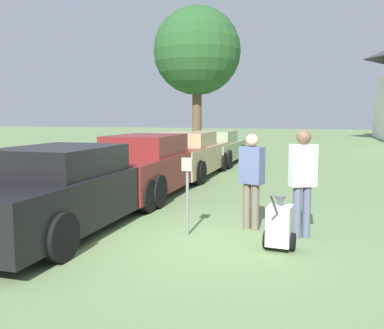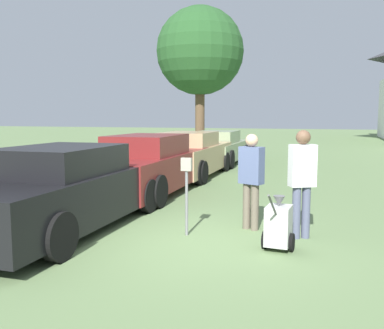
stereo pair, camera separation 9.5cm
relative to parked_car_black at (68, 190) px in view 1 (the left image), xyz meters
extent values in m
plane|color=#607A4C|center=(2.38, -0.03, -0.72)|extent=(120.00, 120.00, 0.00)
cube|color=black|center=(0.00, 0.04, -0.10)|extent=(1.85, 5.16, 0.83)
cube|color=black|center=(0.00, -0.17, 0.56)|extent=(1.60, 2.18, 0.49)
cylinder|color=black|center=(-0.90, 1.62, -0.36)|extent=(0.19, 0.72, 0.71)
cylinder|color=black|center=(0.86, 1.64, -0.36)|extent=(0.19, 0.72, 0.71)
cylinder|color=black|center=(0.89, -1.55, -0.36)|extent=(0.19, 0.72, 0.71)
cube|color=maroon|center=(0.00, 3.76, -0.09)|extent=(1.85, 5.30, 0.84)
cube|color=maroon|center=(0.00, 3.55, 0.58)|extent=(1.60, 2.24, 0.51)
cylinder|color=black|center=(-0.90, 5.38, -0.34)|extent=(0.19, 0.75, 0.75)
cylinder|color=black|center=(0.86, 5.40, -0.34)|extent=(0.19, 0.75, 0.75)
cylinder|color=black|center=(-0.86, 2.11, -0.34)|extent=(0.19, 0.75, 0.75)
cylinder|color=black|center=(0.90, 2.13, -0.34)|extent=(0.19, 0.75, 0.75)
cube|color=tan|center=(0.00, 7.14, -0.10)|extent=(1.85, 5.04, 0.84)
cube|color=tan|center=(0.00, 6.94, 0.55)|extent=(1.60, 2.13, 0.46)
cylinder|color=black|center=(-0.90, 8.69, -0.36)|extent=(0.19, 0.71, 0.70)
cylinder|color=black|center=(0.86, 8.71, -0.36)|extent=(0.19, 0.71, 0.70)
cylinder|color=black|center=(-0.86, 5.58, -0.36)|extent=(0.19, 0.71, 0.70)
cylinder|color=black|center=(0.89, 5.60, -0.36)|extent=(0.19, 0.71, 0.70)
cube|color=gray|center=(0.00, 10.96, -0.15)|extent=(1.85, 5.01, 0.72)
cube|color=gray|center=(0.00, 10.76, 0.45)|extent=(1.60, 2.12, 0.48)
cylinder|color=black|center=(-0.90, 12.50, -0.35)|extent=(0.19, 0.73, 0.73)
cylinder|color=black|center=(0.86, 12.52, -0.35)|extent=(0.19, 0.73, 0.73)
cylinder|color=black|center=(-0.86, 9.40, -0.35)|extent=(0.19, 0.73, 0.73)
cylinder|color=black|center=(0.90, 9.42, -0.35)|extent=(0.19, 0.73, 0.73)
cylinder|color=slate|center=(2.18, 0.26, -0.16)|extent=(0.05, 0.05, 1.12)
cube|color=gray|center=(2.18, 0.26, 0.51)|extent=(0.18, 0.09, 0.22)
cylinder|color=#665B4C|center=(3.24, 0.94, -0.30)|extent=(0.14, 0.14, 0.84)
cylinder|color=#665B4C|center=(3.08, 1.00, -0.30)|extent=(0.14, 0.14, 0.84)
cube|color=#4C597F|center=(3.16, 0.97, 0.45)|extent=(0.47, 0.36, 0.66)
sphere|color=tan|center=(3.16, 0.97, 0.90)|extent=(0.23, 0.23, 0.23)
cylinder|color=#515670|center=(4.13, 0.71, -0.28)|extent=(0.14, 0.14, 0.88)
cylinder|color=#515670|center=(3.98, 0.63, -0.28)|extent=(0.14, 0.14, 0.88)
cube|color=silver|center=(4.06, 0.67, 0.51)|extent=(0.47, 0.39, 0.70)
sphere|color=brown|center=(4.06, 0.67, 0.98)|extent=(0.24, 0.24, 0.24)
cube|color=#B2B2AD|center=(3.77, -0.09, -0.33)|extent=(0.39, 0.47, 0.60)
cone|color=#59595B|center=(3.77, -0.09, 0.05)|extent=(0.18, 0.18, 0.16)
cylinder|color=#4C4C4C|center=(3.73, -0.56, 0.07)|extent=(0.08, 0.59, 0.43)
cylinder|color=black|center=(3.56, -0.07, -0.58)|extent=(0.07, 0.28, 0.28)
cylinder|color=black|center=(3.98, -0.11, -0.58)|extent=(0.07, 0.28, 0.28)
cylinder|color=brown|center=(-1.33, 12.68, 0.93)|extent=(0.44, 0.44, 3.29)
sphere|color=#234C23|center=(-1.33, 12.68, 4.28)|extent=(4.02, 4.02, 4.02)
camera|label=1|loc=(4.37, -6.59, 1.34)|focal=40.00mm
camera|label=2|loc=(4.46, -6.56, 1.34)|focal=40.00mm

